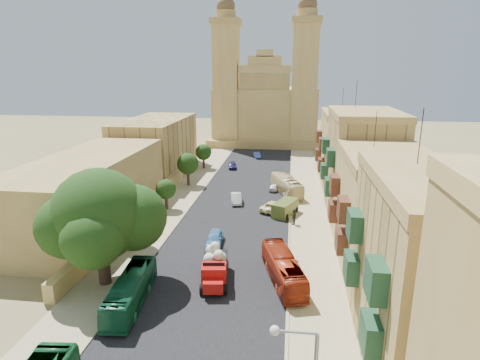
% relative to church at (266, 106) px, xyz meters
% --- Properties ---
extents(ground, '(260.00, 260.00, 0.00)m').
position_rel_church_xyz_m(ground, '(0.00, -78.61, -9.52)').
color(ground, olive).
extents(road_surface, '(14.00, 140.00, 0.01)m').
position_rel_church_xyz_m(road_surface, '(0.00, -48.61, -9.51)').
color(road_surface, black).
rests_on(road_surface, ground).
extents(sidewalk_east, '(5.00, 140.00, 0.01)m').
position_rel_church_xyz_m(sidewalk_east, '(9.50, -48.61, -9.51)').
color(sidewalk_east, tan).
rests_on(sidewalk_east, ground).
extents(sidewalk_west, '(5.00, 140.00, 0.01)m').
position_rel_church_xyz_m(sidewalk_west, '(-9.50, -48.61, -9.51)').
color(sidewalk_west, tan).
rests_on(sidewalk_west, ground).
extents(kerb_east, '(0.25, 140.00, 0.12)m').
position_rel_church_xyz_m(kerb_east, '(7.00, -48.61, -9.46)').
color(kerb_east, tan).
rests_on(kerb_east, ground).
extents(kerb_west, '(0.25, 140.00, 0.12)m').
position_rel_church_xyz_m(kerb_west, '(-7.00, -48.61, -9.46)').
color(kerb_west, tan).
rests_on(kerb_west, ground).
extents(townhouse_a, '(9.00, 14.00, 16.40)m').
position_rel_church_xyz_m(townhouse_a, '(15.95, -81.61, -3.11)').
color(townhouse_a, tan).
rests_on(townhouse_a, ground).
extents(townhouse_b, '(9.00, 14.00, 14.90)m').
position_rel_church_xyz_m(townhouse_b, '(15.95, -67.61, -3.86)').
color(townhouse_b, tan).
rests_on(townhouse_b, ground).
extents(townhouse_c, '(9.00, 14.00, 17.40)m').
position_rel_church_xyz_m(townhouse_c, '(15.95, -53.61, -2.61)').
color(townhouse_c, tan).
rests_on(townhouse_c, ground).
extents(townhouse_d, '(9.00, 14.00, 15.90)m').
position_rel_church_xyz_m(townhouse_d, '(15.95, -39.61, -3.36)').
color(townhouse_d, tan).
rests_on(townhouse_d, ground).
extents(west_wall, '(1.00, 40.00, 1.80)m').
position_rel_church_xyz_m(west_wall, '(-12.50, -58.61, -8.62)').
color(west_wall, tan).
rests_on(west_wall, ground).
extents(west_building_low, '(10.00, 28.00, 8.40)m').
position_rel_church_xyz_m(west_building_low, '(-18.00, -60.61, -5.32)').
color(west_building_low, '#A08045').
rests_on(west_building_low, ground).
extents(west_building_mid, '(10.00, 22.00, 10.00)m').
position_rel_church_xyz_m(west_building_mid, '(-18.00, -34.61, -4.52)').
color(west_building_mid, tan).
rests_on(west_building_mid, ground).
extents(church, '(28.00, 22.50, 36.30)m').
position_rel_church_xyz_m(church, '(0.00, 0.00, 0.00)').
color(church, tan).
rests_on(church, ground).
extents(ficus_tree, '(10.68, 9.82, 10.68)m').
position_rel_church_xyz_m(ficus_tree, '(-9.41, -74.61, -3.20)').
color(ficus_tree, '#34231A').
rests_on(ficus_tree, ground).
extents(street_tree_a, '(3.40, 3.40, 5.23)m').
position_rel_church_xyz_m(street_tree_a, '(-10.00, -66.61, -6.01)').
color(street_tree_a, '#34231A').
rests_on(street_tree_a, ground).
extents(street_tree_b, '(2.77, 2.77, 4.26)m').
position_rel_church_xyz_m(street_tree_b, '(-10.00, -54.61, -6.67)').
color(street_tree_b, '#34231A').
rests_on(street_tree_b, ground).
extents(street_tree_c, '(3.56, 3.56, 5.47)m').
position_rel_church_xyz_m(street_tree_c, '(-10.00, -42.61, -5.85)').
color(street_tree_c, '#34231A').
rests_on(street_tree_c, ground).
extents(street_tree_d, '(3.10, 3.10, 4.77)m').
position_rel_church_xyz_m(street_tree_d, '(-10.00, -30.61, -6.32)').
color(street_tree_d, '#34231A').
rests_on(street_tree_d, ground).
extents(red_truck, '(3.06, 6.18, 3.48)m').
position_rel_church_xyz_m(red_truck, '(0.32, -73.05, -7.99)').
color(red_truck, '#B1110D').
rests_on(red_truck, ground).
extents(olive_pickup, '(3.62, 4.96, 1.88)m').
position_rel_church_xyz_m(olive_pickup, '(6.34, -54.75, -8.60)').
color(olive_pickup, '#4F5D22').
rests_on(olive_pickup, ground).
extents(bus_green_north, '(2.88, 9.20, 2.52)m').
position_rel_church_xyz_m(bus_green_north, '(-5.81, -77.61, -8.25)').
color(bus_green_north, '#135634').
rests_on(bus_green_north, ground).
extents(bus_red_east, '(4.57, 9.43, 2.56)m').
position_rel_church_xyz_m(bus_red_east, '(6.50, -72.28, -8.23)').
color(bus_red_east, '#A02B12').
rests_on(bus_red_east, ground).
extents(bus_cream_east, '(5.37, 9.71, 2.65)m').
position_rel_church_xyz_m(bus_cream_east, '(6.37, -45.10, -8.19)').
color(bus_cream_east, beige).
rests_on(bus_cream_east, ground).
extents(car_blue_a, '(1.94, 4.32, 1.44)m').
position_rel_church_xyz_m(car_blue_a, '(-1.21, -65.20, -8.79)').
color(car_blue_a, '#428ABD').
rests_on(car_blue_a, ground).
extents(car_white_a, '(2.22, 4.33, 1.36)m').
position_rel_church_xyz_m(car_white_a, '(-0.79, -50.67, -8.83)').
color(car_white_a, silver).
rests_on(car_white_a, ground).
extents(car_cream, '(3.71, 5.04, 1.27)m').
position_rel_church_xyz_m(car_cream, '(4.59, -53.31, -8.88)').
color(car_cream, '#FCF2A6').
rests_on(car_cream, ground).
extents(car_dkblue, '(2.19, 3.97, 1.09)m').
position_rel_church_xyz_m(car_dkblue, '(-4.41, -30.07, -8.97)').
color(car_dkblue, '#181A4A').
rests_on(car_dkblue, ground).
extents(car_white_b, '(1.96, 3.41, 1.09)m').
position_rel_church_xyz_m(car_white_b, '(4.43, -43.74, -8.97)').
color(car_white_b, white).
rests_on(car_white_b, ground).
extents(car_blue_b, '(2.07, 3.68, 1.15)m').
position_rel_church_xyz_m(car_blue_b, '(-0.50, -19.47, -8.94)').
color(car_blue_b, '#5171D0').
rests_on(car_blue_b, ground).
extents(pedestrian_a, '(0.68, 0.49, 1.72)m').
position_rel_church_xyz_m(pedestrian_a, '(7.70, -71.36, -8.66)').
color(pedestrian_a, black).
rests_on(pedestrian_a, ground).
extents(pedestrian_c, '(0.86, 1.26, 1.98)m').
position_rel_church_xyz_m(pedestrian_c, '(7.50, -58.13, -8.52)').
color(pedestrian_c, '#292A2F').
rests_on(pedestrian_c, ground).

